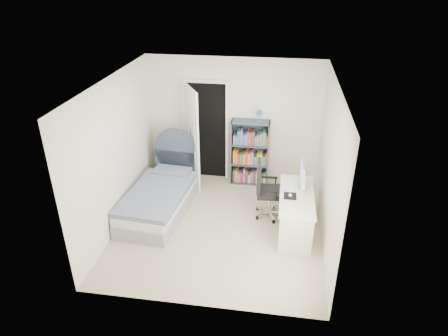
# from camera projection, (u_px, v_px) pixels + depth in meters

# --- Properties ---
(room_shell) EXTENTS (3.50, 3.70, 2.60)m
(room_shell) POSITION_uv_depth(u_px,v_px,m) (219.00, 161.00, 6.27)
(room_shell) COLOR tan
(room_shell) RESTS_ON ground
(door) EXTENTS (0.92, 0.74, 2.06)m
(door) POSITION_uv_depth(u_px,v_px,m) (197.00, 134.00, 7.82)
(door) COLOR black
(door) RESTS_ON ground
(bed) EXTENTS (1.11, 2.07, 1.23)m
(bed) POSITION_uv_depth(u_px,v_px,m) (161.00, 196.00, 7.19)
(bed) COLOR gray
(bed) RESTS_ON ground
(nightstand) EXTENTS (0.37, 0.37, 0.55)m
(nightstand) POSITION_uv_depth(u_px,v_px,m) (183.00, 162.00, 8.24)
(nightstand) COLOR tan
(nightstand) RESTS_ON ground
(floor_lamp) EXTENTS (0.20, 0.20, 1.39)m
(floor_lamp) POSITION_uv_depth(u_px,v_px,m) (192.00, 160.00, 7.87)
(floor_lamp) COLOR silver
(floor_lamp) RESTS_ON ground
(bookcase) EXTENTS (0.75, 0.32, 1.57)m
(bookcase) POSITION_uv_depth(u_px,v_px,m) (251.00, 155.00, 7.95)
(bookcase) COLOR #3D4953
(bookcase) RESTS_ON ground
(desk) EXTENTS (0.55, 1.38, 1.13)m
(desk) POSITION_uv_depth(u_px,v_px,m) (296.00, 211.00, 6.60)
(desk) COLOR beige
(desk) RESTS_ON ground
(office_chair) EXTENTS (0.54, 0.55, 1.04)m
(office_chair) POSITION_uv_depth(u_px,v_px,m) (266.00, 187.00, 6.89)
(office_chair) COLOR silver
(office_chair) RESTS_ON ground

